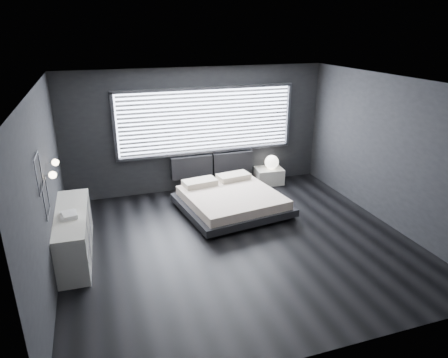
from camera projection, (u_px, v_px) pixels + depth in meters
name	position (u px, v px, depth m)	size (l,w,h in m)	color
room	(240.00, 168.00, 6.65)	(6.04, 6.00, 2.80)	black
window	(207.00, 121.00, 9.02)	(4.14, 0.09, 1.52)	white
headboard	(212.00, 165.00, 9.37)	(1.96, 0.16, 0.52)	black
sconce_near	(52.00, 175.00, 5.77)	(0.18, 0.11, 0.11)	silver
sconce_far	(55.00, 162.00, 6.31)	(0.18, 0.11, 0.11)	silver
wall_art_upper	(39.00, 173.00, 5.13)	(0.01, 0.48, 0.48)	#47474C
wall_art_lower	(46.00, 199.00, 5.52)	(0.01, 0.48, 0.48)	#47474C
bed	(231.00, 200.00, 8.29)	(2.27, 2.19, 0.52)	black
nightstand	(269.00, 175.00, 9.79)	(0.65, 0.54, 0.38)	silver
orb_lamp	(272.00, 162.00, 9.64)	(0.34, 0.34, 0.34)	white
dresser	(72.00, 234.00, 6.60)	(0.62, 2.00, 0.79)	silver
book_stack	(69.00, 215.00, 6.31)	(0.28, 0.36, 0.07)	white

